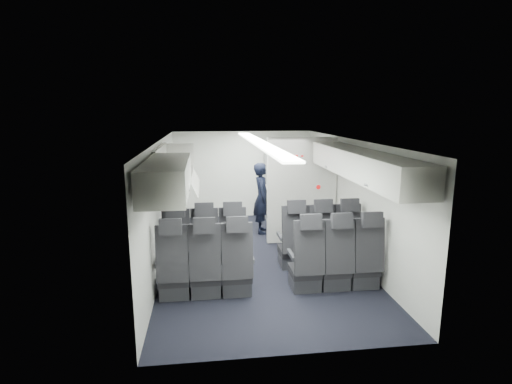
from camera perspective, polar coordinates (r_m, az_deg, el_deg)
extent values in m
cube|color=black|center=(7.43, 0.40, -9.38)|extent=(3.40, 6.00, 0.01)
cube|color=white|center=(6.96, 0.42, 7.43)|extent=(3.40, 6.00, 0.01)
cube|color=silver|center=(10.05, -1.90, 2.54)|extent=(3.40, 0.01, 2.15)
cube|color=silver|center=(4.29, 5.90, -10.08)|extent=(3.40, 0.01, 2.15)
cube|color=silver|center=(7.10, -13.32, -1.59)|extent=(0.01, 6.00, 2.15)
cube|color=silver|center=(7.53, 13.33, -0.83)|extent=(0.01, 6.00, 2.15)
cube|color=white|center=(6.96, 0.42, 7.10)|extent=(0.25, 5.52, 0.03)
cube|color=#242326|center=(6.87, -11.04, -8.94)|extent=(0.44, 0.46, 0.12)
cube|color=#2D2D33|center=(6.93, -10.99, -10.18)|extent=(0.42, 0.42, 0.22)
cube|color=#242326|center=(6.52, -11.31, -5.91)|extent=(0.44, 0.20, 0.80)
cube|color=#242326|center=(6.36, -11.48, -2.60)|extent=(0.30, 0.12, 0.23)
cube|color=#2D2D33|center=(6.77, -13.01, -6.83)|extent=(0.05, 0.40, 0.06)
cube|color=#2D2D33|center=(6.74, -9.27, -6.76)|extent=(0.05, 0.40, 0.06)
cube|color=#242326|center=(6.86, -7.24, -8.86)|extent=(0.44, 0.46, 0.12)
cube|color=#2D2D33|center=(6.91, -7.20, -10.11)|extent=(0.42, 0.42, 0.22)
cube|color=#242326|center=(6.50, -7.33, -5.82)|extent=(0.44, 0.20, 0.80)
cube|color=#242326|center=(6.35, -7.42, -2.51)|extent=(0.30, 0.12, 0.23)
cube|color=#2D2D33|center=(6.74, -9.18, -6.76)|extent=(0.05, 0.40, 0.06)
cube|color=#2D2D33|center=(6.74, -5.41, -6.67)|extent=(0.05, 0.40, 0.06)
cube|color=#242326|center=(6.87, -3.44, -8.75)|extent=(0.44, 0.46, 0.12)
cube|color=#2D2D33|center=(6.93, -3.42, -9.99)|extent=(0.42, 0.42, 0.22)
cube|color=#242326|center=(6.52, -3.35, -5.71)|extent=(0.44, 0.20, 0.80)
cube|color=#242326|center=(6.36, -3.36, -2.40)|extent=(0.30, 0.12, 0.23)
cube|color=#2D2D33|center=(6.74, -5.33, -6.67)|extent=(0.05, 0.40, 0.06)
cube|color=#2D2D33|center=(6.77, -1.58, -6.54)|extent=(0.05, 0.40, 0.06)
cube|color=#242326|center=(7.01, 5.16, -8.35)|extent=(0.44, 0.46, 0.12)
cube|color=#2D2D33|center=(7.07, 5.14, -9.57)|extent=(0.42, 0.42, 0.22)
cube|color=#242326|center=(6.66, 5.64, -5.35)|extent=(0.44, 0.20, 0.80)
cube|color=#242326|center=(6.51, 5.81, -2.11)|extent=(0.30, 0.12, 0.23)
cube|color=#2D2D33|center=(6.85, 3.45, -6.33)|extent=(0.05, 0.40, 0.06)
cube|color=#2D2D33|center=(6.94, 7.04, -6.15)|extent=(0.05, 0.40, 0.06)
cube|color=#242326|center=(7.12, 8.74, -8.13)|extent=(0.44, 0.46, 0.12)
cube|color=#2D2D33|center=(7.17, 8.70, -9.34)|extent=(0.42, 0.42, 0.22)
cube|color=#242326|center=(6.78, 9.37, -5.16)|extent=(0.44, 0.20, 0.80)
cube|color=#242326|center=(6.63, 9.61, -1.97)|extent=(0.30, 0.12, 0.23)
cube|color=#2D2D33|center=(6.94, 7.12, -6.15)|extent=(0.05, 0.40, 0.06)
cube|color=#2D2D33|center=(7.06, 10.60, -5.95)|extent=(0.05, 0.40, 0.06)
cube|color=#242326|center=(7.25, 12.19, -7.89)|extent=(0.44, 0.46, 0.12)
cube|color=#2D2D33|center=(7.30, 12.14, -9.07)|extent=(0.42, 0.42, 0.22)
cube|color=#242326|center=(6.92, 12.96, -4.96)|extent=(0.44, 0.20, 0.80)
cube|color=#242326|center=(6.77, 13.25, -1.83)|extent=(0.30, 0.12, 0.23)
cube|color=#2D2D33|center=(7.07, 10.68, -5.95)|extent=(0.05, 0.40, 0.06)
cube|color=#2D2D33|center=(7.21, 14.03, -5.74)|extent=(0.05, 0.40, 0.06)
cube|color=#242326|center=(6.04, -11.57, -11.92)|extent=(0.44, 0.46, 0.12)
cube|color=#2D2D33|center=(6.10, -11.50, -13.30)|extent=(0.42, 0.42, 0.22)
cube|color=#242326|center=(5.67, -11.91, -8.63)|extent=(0.44, 0.20, 0.80)
cube|color=#242326|center=(5.50, -12.12, -4.89)|extent=(0.30, 0.12, 0.23)
cube|color=#2D2D33|center=(5.93, -13.85, -9.56)|extent=(0.05, 0.40, 0.06)
cube|color=#2D2D33|center=(5.89, -9.54, -9.51)|extent=(0.05, 0.40, 0.06)
cube|color=#242326|center=(6.02, -7.20, -11.84)|extent=(0.44, 0.46, 0.12)
cube|color=#2D2D33|center=(6.09, -7.16, -13.23)|extent=(0.42, 0.42, 0.22)
cube|color=#242326|center=(5.65, -7.31, -8.54)|extent=(0.44, 0.20, 0.80)
cube|color=#242326|center=(5.48, -7.41, -4.79)|extent=(0.30, 0.12, 0.23)
cube|color=#2D2D33|center=(5.89, -9.44, -9.51)|extent=(0.05, 0.40, 0.06)
cube|color=#2D2D33|center=(5.89, -5.10, -9.40)|extent=(0.05, 0.40, 0.06)
cube|color=#242326|center=(6.03, -2.83, -11.70)|extent=(0.44, 0.46, 0.12)
cube|color=#2D2D33|center=(6.10, -2.82, -13.08)|extent=(0.42, 0.42, 0.22)
cube|color=#242326|center=(5.66, -2.70, -8.40)|extent=(0.44, 0.20, 0.80)
cube|color=#242326|center=(5.49, -2.70, -4.65)|extent=(0.30, 0.12, 0.23)
cube|color=#2D2D33|center=(5.89, -5.00, -9.40)|extent=(0.05, 0.40, 0.06)
cube|color=#2D2D33|center=(5.92, -0.69, -9.23)|extent=(0.05, 0.40, 0.06)
cube|color=#242326|center=(6.19, 6.99, -11.15)|extent=(0.44, 0.46, 0.12)
cube|color=#2D2D33|center=(6.26, 6.95, -12.50)|extent=(0.42, 0.42, 0.22)
cube|color=#242326|center=(5.83, 7.63, -7.89)|extent=(0.44, 0.20, 0.80)
cube|color=#242326|center=(5.67, 7.87, -4.24)|extent=(0.30, 0.12, 0.23)
cube|color=#2D2D33|center=(6.02, 5.07, -8.94)|extent=(0.05, 0.40, 0.06)
cube|color=#2D2D33|center=(6.12, 9.14, -8.68)|extent=(0.05, 0.40, 0.06)
cube|color=#242326|center=(6.32, 11.02, -10.82)|extent=(0.44, 0.46, 0.12)
cube|color=#2D2D33|center=(6.38, 10.96, -12.15)|extent=(0.42, 0.42, 0.22)
cube|color=#242326|center=(5.96, 11.85, -7.60)|extent=(0.44, 0.20, 0.80)
cube|color=#242326|center=(5.80, 12.17, -4.03)|extent=(0.30, 0.12, 0.23)
cube|color=#2D2D33|center=(6.12, 9.23, -8.67)|extent=(0.05, 0.40, 0.06)
cube|color=#2D2D33|center=(6.26, 13.14, -8.38)|extent=(0.05, 0.40, 0.06)
cube|color=#242326|center=(6.47, 14.87, -10.47)|extent=(0.44, 0.46, 0.12)
cube|color=#2D2D33|center=(6.53, 14.80, -11.77)|extent=(0.42, 0.42, 0.22)
cube|color=#242326|center=(6.12, 15.87, -7.30)|extent=(0.44, 0.20, 0.80)
cube|color=#242326|center=(5.96, 16.26, -3.80)|extent=(0.30, 0.12, 0.23)
cube|color=#2D2D33|center=(6.26, 13.22, -8.37)|extent=(0.05, 0.40, 0.06)
cube|color=#2D2D33|center=(6.43, 16.94, -8.05)|extent=(0.05, 0.40, 0.06)
cube|color=silver|center=(4.96, -12.60, 2.09)|extent=(0.52, 1.80, 0.40)
cylinder|color=slate|center=(4.97, -9.65, 0.36)|extent=(0.04, 0.10, 0.04)
cube|color=#9E9E93|center=(6.72, -11.22, 2.85)|extent=(0.52, 1.70, 0.04)
cube|color=silver|center=(6.71, -13.51, 4.47)|extent=(0.06, 1.70, 0.44)
cube|color=silver|center=(5.87, -11.81, 3.56)|extent=(0.52, 0.04, 0.40)
cube|color=silver|center=(7.51, -10.87, 5.31)|extent=(0.52, 0.04, 0.40)
cube|color=silver|center=(6.72, -9.06, 1.98)|extent=(0.21, 1.61, 0.38)
cube|color=silver|center=(5.47, 18.08, 2.65)|extent=(0.52, 1.80, 0.40)
cylinder|color=slate|center=(5.39, 15.57, 0.96)|extent=(0.04, 0.10, 0.04)
cube|color=silver|center=(7.07, 12.05, 4.88)|extent=(0.52, 1.70, 0.40)
cylinder|color=slate|center=(7.01, 10.07, 3.59)|extent=(0.04, 0.10, 0.04)
cube|color=silver|center=(8.07, 6.55, 0.22)|extent=(1.40, 0.12, 2.13)
cube|color=white|center=(7.86, 5.88, 5.14)|extent=(0.24, 0.01, 0.10)
cube|color=red|center=(7.84, 5.54, 5.13)|extent=(0.13, 0.01, 0.04)
cube|color=red|center=(7.87, 6.61, 5.13)|extent=(0.05, 0.01, 0.03)
cylinder|color=white|center=(8.07, 8.89, 0.70)|extent=(0.11, 0.01, 0.11)
cylinder|color=red|center=(8.06, 8.91, 0.69)|extent=(0.09, 0.01, 0.09)
cube|color=#939399|center=(9.93, 3.73, 1.68)|extent=(0.85, 0.50, 1.90)
cube|color=#3F3F42|center=(9.77, 3.99, -1.18)|extent=(0.80, 0.01, 0.02)
cube|color=#3F3F42|center=(9.67, 4.03, 1.71)|extent=(0.80, 0.01, 0.02)
cube|color=#3F3F42|center=(9.60, 4.07, 4.65)|extent=(0.80, 0.01, 0.02)
cube|color=silver|center=(8.63, -11.86, -0.06)|extent=(0.10, 0.92, 1.86)
cylinder|color=black|center=(8.54, -11.60, 3.24)|extent=(0.03, 0.22, 0.22)
cube|color=gold|center=(8.91, -11.35, 0.65)|extent=(0.02, 0.10, 0.75)
cylinder|color=white|center=(7.83, -12.60, 1.35)|extent=(0.01, 0.11, 0.11)
cylinder|color=red|center=(7.83, -12.52, 1.35)|extent=(0.01, 0.09, 0.09)
imported|color=black|center=(8.71, 0.83, -0.87)|extent=(0.42, 0.60, 1.55)
cube|color=black|center=(6.57, -11.54, 3.83)|extent=(0.43, 0.33, 0.24)
cube|color=white|center=(8.64, 2.13, 0.81)|extent=(0.21, 0.03, 0.15)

